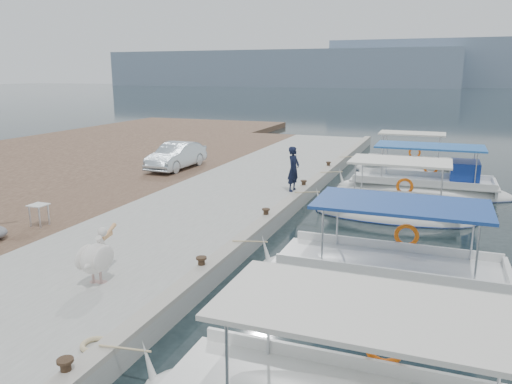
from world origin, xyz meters
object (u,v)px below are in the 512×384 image
Objects in this scene: fishing_caique_b at (389,279)px; fishing_caique_d at (424,189)px; pelican at (96,257)px; fisherman at (294,169)px; parked_car at (176,156)px; fishing_caique_e at (407,170)px; fishing_caique_c at (393,214)px.

fishing_caique_b is 0.92× the size of fishing_caique_d.
pelican is at bearing -115.50° from fishing_caique_d.
fisherman reaches higher than parked_car.
parked_car is (-7.19, 2.74, -0.27)m from fisherman.
fishing_caique_d and fishing_caique_e have the same top height.
fishing_caique_e is at bearing 102.97° from fishing_caique_d.
fishing_caique_d is 6.53m from fisherman.
fishing_caique_c reaches higher than pelican.
fishing_caique_d is 1.89× the size of parked_car.
fishing_caique_c is at bearing 94.70° from fishing_caique_b.
fishing_caique_c is at bearing -15.77° from parked_car.
fishing_caique_b is 7.48m from pelican.
fisherman is (-4.10, -8.57, 1.33)m from fishing_caique_e.
fishing_caique_d is at bearing 87.74° from fishing_caique_b.
fishing_caique_b is at bearing -38.51° from parked_car.
parked_car is at bearing 79.32° from fisherman.
fishing_caique_c is 3.21× the size of fisherman.
fisherman is at bearing -144.57° from fishing_caique_d.
fishing_caique_b is 15.89m from fishing_caique_e.
fishing_caique_e is at bearing 28.78° from parked_car.
fishing_caique_b is 3.77× the size of fisherman.
parked_car is at bearing 162.74° from fishing_caique_c.
fishing_caique_e is 1.40× the size of parked_car.
parked_car is at bearing 140.01° from fishing_caique_b.
fishing_caique_e is (-1.12, 4.86, -0.06)m from fishing_caique_d.
fishing_caique_d is 16.16m from pelican.
fisherman reaches higher than fishing_caique_d.
fishing_caique_d is at bearing 77.94° from fishing_caique_c.
fishing_caique_e is 12.76m from parked_car.
fisherman is (1.73, 10.85, 0.30)m from pelican.
fishing_caique_c is 11.73m from pelican.
fishing_caique_d is (0.97, 4.53, 0.06)m from fishing_caique_c.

